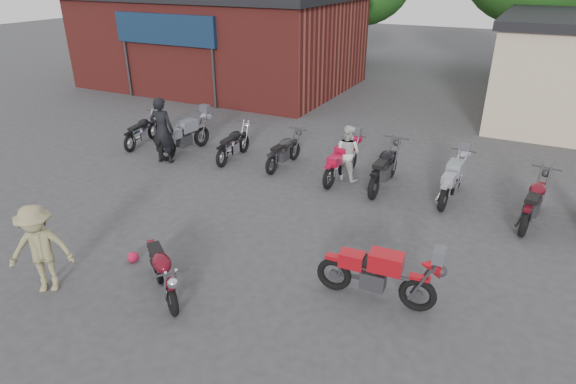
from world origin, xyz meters
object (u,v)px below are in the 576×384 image
at_px(person_light, 347,153).
at_px(row_bike_6, 453,178).
at_px(person_dark, 162,130).
at_px(row_bike_2, 233,142).
at_px(row_bike_5, 385,165).
at_px(row_bike_1, 185,134).
at_px(row_bike_0, 142,129).
at_px(sportbike, 378,272).
at_px(person_tan, 40,249).
at_px(vintage_motorcycle, 161,268).
at_px(row_bike_3, 284,150).
at_px(row_bike_7, 535,199).
at_px(helmet, 133,257).
at_px(row_bike_4, 342,160).

distance_m(person_light, row_bike_6, 2.78).
distance_m(person_dark, row_bike_2, 2.10).
bearing_deg(row_bike_5, row_bike_1, 92.67).
bearing_deg(row_bike_0, row_bike_6, -96.41).
xyz_separation_m(sportbike, person_tan, (-5.37, -2.37, 0.25)).
relative_size(vintage_motorcycle, row_bike_5, 0.87).
bearing_deg(person_light, row_bike_1, 14.02).
distance_m(row_bike_3, row_bike_7, 6.58).
height_order(helmet, person_light, person_light).
bearing_deg(row_bike_3, row_bike_6, -87.60).
xyz_separation_m(person_tan, row_bike_0, (-3.91, 6.76, -0.31)).
bearing_deg(helmet, sportbike, 12.21).
height_order(person_dark, person_light, person_dark).
relative_size(person_tan, row_bike_7, 0.83).
height_order(row_bike_3, row_bike_6, row_bike_6).
height_order(person_light, row_bike_3, person_light).
height_order(sportbike, row_bike_4, sportbike).
distance_m(row_bike_0, row_bike_2, 3.36).
bearing_deg(row_bike_6, person_light, 93.49).
xyz_separation_m(person_dark, row_bike_6, (8.06, 1.22, -0.40)).
bearing_deg(row_bike_4, row_bike_7, -90.73).
bearing_deg(row_bike_7, person_tan, 139.78).
xyz_separation_m(row_bike_0, row_bike_3, (4.98, 0.42, -0.00)).
relative_size(row_bike_0, row_bike_6, 0.91).
bearing_deg(row_bike_1, helmet, -146.40).
bearing_deg(sportbike, row_bike_3, 128.48).
distance_m(person_light, person_tan, 7.75).
bearing_deg(row_bike_0, row_bike_7, -98.84).
bearing_deg(person_light, row_bike_2, 12.29).
distance_m(sportbike, person_tan, 5.87).
height_order(row_bike_1, row_bike_7, row_bike_1).
height_order(sportbike, row_bike_3, sportbike).
bearing_deg(row_bike_3, row_bike_0, 97.90).
xyz_separation_m(sportbike, row_bike_2, (-5.92, 4.65, -0.05)).
distance_m(helmet, row_bike_4, 6.11).
height_order(sportbike, row_bike_2, sportbike).
height_order(person_dark, row_bike_4, person_dark).
relative_size(sportbike, row_bike_2, 1.10).
distance_m(row_bike_0, row_bike_1, 1.73).
height_order(row_bike_1, row_bike_2, row_bike_1).
height_order(row_bike_2, row_bike_7, row_bike_7).
bearing_deg(row_bike_6, row_bike_5, 95.84).
xyz_separation_m(vintage_motorcycle, row_bike_7, (5.70, 5.85, 0.05)).
relative_size(sportbike, person_dark, 1.03).
height_order(row_bike_0, row_bike_5, row_bike_5).
relative_size(sportbike, row_bike_0, 1.12).
relative_size(row_bike_0, row_bike_7, 0.90).
xyz_separation_m(person_tan, row_bike_4, (2.89, 7.06, -0.27)).
bearing_deg(row_bike_4, row_bike_0, 96.11).
distance_m(row_bike_3, row_bike_4, 1.82).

